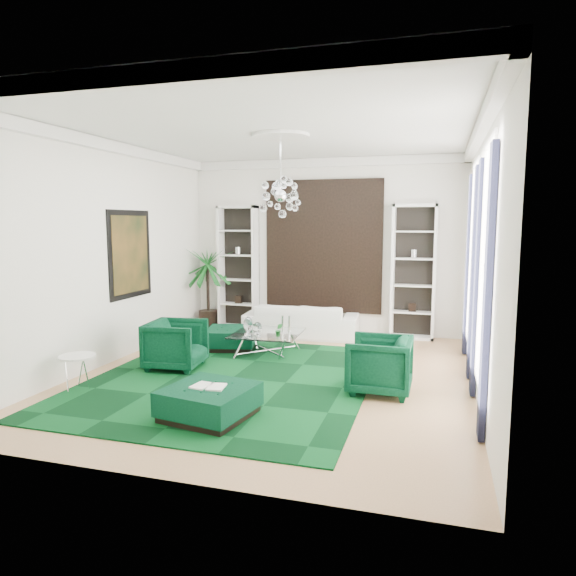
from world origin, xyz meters
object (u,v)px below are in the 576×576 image
(sofa, at_px, (301,320))
(ottoman_front, at_px, (209,403))
(ottoman_side, at_px, (232,339))
(coffee_table, at_px, (267,344))
(armchair_right, at_px, (379,365))
(palm, at_px, (208,276))
(armchair_left, at_px, (176,345))
(side_table, at_px, (78,373))

(sofa, relative_size, ottoman_front, 2.39)
(ottoman_side, bearing_deg, sofa, 54.48)
(ottoman_side, bearing_deg, coffee_table, -15.37)
(armchair_right, relative_size, ottoman_side, 0.99)
(sofa, bearing_deg, armchair_right, 118.07)
(coffee_table, height_order, ottoman_side, coffee_table)
(sofa, relative_size, palm, 1.00)
(sofa, bearing_deg, palm, -11.70)
(armchair_left, relative_size, ottoman_front, 0.89)
(armchair_right, xyz_separation_m, side_table, (-4.23, -1.12, -0.16))
(sofa, height_order, ottoman_front, sofa)
(armchair_right, height_order, palm, palm)
(sofa, height_order, ottoman_side, sofa)
(sofa, distance_m, ottoman_side, 1.76)
(palm, bearing_deg, ottoman_front, -64.87)
(coffee_table, height_order, side_table, side_table)
(sofa, xyz_separation_m, palm, (-2.31, 0.32, 0.85))
(ottoman_side, bearing_deg, side_table, -112.54)
(sofa, bearing_deg, coffee_table, 78.67)
(armchair_left, relative_size, armchair_right, 1.00)
(armchair_right, distance_m, coffee_table, 2.72)
(coffee_table, relative_size, ottoman_side, 1.33)
(sofa, height_order, armchair_right, armchair_right)
(ottoman_side, bearing_deg, palm, 126.71)
(armchair_left, relative_size, palm, 0.37)
(armchair_right, bearing_deg, sofa, -147.32)
(ottoman_front, height_order, palm, palm)
(side_table, bearing_deg, armchair_left, 58.85)
(ottoman_front, bearing_deg, sofa, 90.96)
(side_table, relative_size, palm, 0.22)
(sofa, xyz_separation_m, coffee_table, (-0.21, -1.64, -0.14))
(ottoman_side, bearing_deg, armchair_left, -103.58)
(armchair_right, xyz_separation_m, coffee_table, (-2.22, 1.56, -0.20))
(armchair_left, bearing_deg, palm, 9.84)
(armchair_right, xyz_separation_m, ottoman_front, (-1.92, -1.58, -0.21))
(armchair_left, distance_m, coffee_table, 1.75)
(coffee_table, bearing_deg, palm, 136.97)
(armchair_left, bearing_deg, coffee_table, -48.24)
(armchair_left, height_order, side_table, armchair_left)
(armchair_left, height_order, ottoman_front, armchair_left)
(side_table, bearing_deg, palm, 91.15)
(armchair_right, distance_m, side_table, 4.37)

